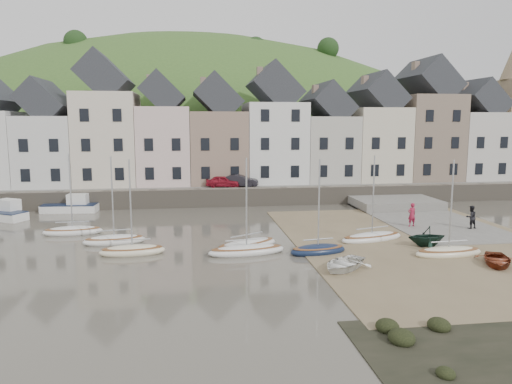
{
  "coord_description": "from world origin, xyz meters",
  "views": [
    {
      "loc": [
        -5.04,
        -30.58,
        8.4
      ],
      "look_at": [
        0.0,
        6.0,
        3.0
      ],
      "focal_mm": 33.6,
      "sensor_mm": 36.0,
      "label": 1
    }
  ],
  "objects": [
    {
      "name": "sailboat_6",
      "position": [
        7.71,
        1.32,
        0.26
      ],
      "size": [
        5.26,
        2.83,
        6.32
      ],
      "color": "white",
      "rests_on": "ground"
    },
    {
      "name": "townhouse_terrace",
      "position": [
        1.76,
        24.0,
        7.32
      ],
      "size": [
        61.05,
        8.0,
        13.93
      ],
      "color": "silver",
      "rests_on": "quay_land"
    },
    {
      "name": "slipway",
      "position": [
        15.0,
        8.0,
        0.06
      ],
      "size": [
        8.0,
        18.0,
        0.12
      ],
      "primitive_type": "cube",
      "color": "slate",
      "rests_on": "ground"
    },
    {
      "name": "rowboat_white",
      "position": [
        3.5,
        -5.09,
        0.41
      ],
      "size": [
        4.15,
        4.06,
        0.7
      ],
      "primitive_type": "imported",
      "rotation": [
        0.0,
        0.0,
        -0.85
      ],
      "color": "white",
      "rests_on": "beach"
    },
    {
      "name": "person_red",
      "position": [
        12.45,
        4.96,
        1.07
      ],
      "size": [
        0.76,
        0.58,
        1.9
      ],
      "primitive_type": "imported",
      "rotation": [
        0.0,
        0.0,
        3.33
      ],
      "color": "maroon",
      "rests_on": "slipway"
    },
    {
      "name": "sailboat_7",
      "position": [
        11.06,
        -3.11,
        0.26
      ],
      "size": [
        4.63,
        1.81,
        6.32
      ],
      "color": "beige",
      "rests_on": "ground"
    },
    {
      "name": "car_right",
      "position": [
        0.08,
        19.5,
        2.25
      ],
      "size": [
        4.17,
        2.23,
        1.3
      ],
      "primitive_type": "imported",
      "rotation": [
        0.0,
        0.0,
        1.35
      ],
      "color": "black",
      "rests_on": "quay_street"
    },
    {
      "name": "ground",
      "position": [
        0.0,
        0.0,
        0.0
      ],
      "size": [
        160.0,
        160.0,
        0.0
      ],
      "primitive_type": "plane",
      "color": "#4A453A",
      "rests_on": "ground"
    },
    {
      "name": "sailboat_4",
      "position": [
        -1.56,
        -0.91,
        0.26
      ],
      "size": [
        5.21,
        2.18,
        6.32
      ],
      "color": "white",
      "rests_on": "ground"
    },
    {
      "name": "motorboat_0",
      "position": [
        -21.44,
        13.09,
        0.58
      ],
      "size": [
        5.29,
        4.04,
        1.7
      ],
      "color": "white",
      "rests_on": "ground"
    },
    {
      "name": "quay_land",
      "position": [
        0.0,
        32.0,
        0.75
      ],
      "size": [
        90.0,
        30.0,
        1.5
      ],
      "primitive_type": "cube",
      "color": "#395E25",
      "rests_on": "ground"
    },
    {
      "name": "quay_street",
      "position": [
        0.0,
        20.5,
        1.55
      ],
      "size": [
        70.0,
        7.0,
        0.1
      ],
      "primitive_type": "cube",
      "color": "slate",
      "rests_on": "quay_land"
    },
    {
      "name": "rowboat_green",
      "position": [
        10.73,
        -0.83,
        0.75
      ],
      "size": [
        2.66,
        2.31,
        1.38
      ],
      "primitive_type": "imported",
      "rotation": [
        0.0,
        0.0,
        -1.55
      ],
      "color": "black",
      "rests_on": "beach"
    },
    {
      "name": "motorboat_2",
      "position": [
        -16.21,
        15.8,
        0.58
      ],
      "size": [
        5.19,
        2.13,
        1.7
      ],
      "color": "white",
      "rests_on": "ground"
    },
    {
      "name": "sailboat_1",
      "position": [
        -10.4,
        3.03,
        0.26
      ],
      "size": [
        4.42,
        2.1,
        6.32
      ],
      "color": "white",
      "rests_on": "ground"
    },
    {
      "name": "hillside",
      "position": [
        -5.0,
        60.0,
        -17.99
      ],
      "size": [
        134.4,
        84.0,
        84.0
      ],
      "color": "#395E25",
      "rests_on": "ground"
    },
    {
      "name": "sailboat_5",
      "position": [
        3.01,
        -1.45,
        0.27
      ],
      "size": [
        3.97,
        2.09,
        6.32
      ],
      "color": "#131F3B",
      "rests_on": "ground"
    },
    {
      "name": "beach",
      "position": [
        11.0,
        0.0,
        0.03
      ],
      "size": [
        18.0,
        26.0,
        0.06
      ],
      "primitive_type": "cube",
      "color": "#736246",
      "rests_on": "ground"
    },
    {
      "name": "sailboat_2",
      "position": [
        -8.83,
        0.04,
        0.27
      ],
      "size": [
        4.28,
        1.86,
        6.32
      ],
      "color": "beige",
      "rests_on": "ground"
    },
    {
      "name": "person_dark",
      "position": [
        16.7,
        3.61,
        1.03
      ],
      "size": [
        0.97,
        0.8,
        1.81
      ],
      "primitive_type": "imported",
      "rotation": [
        0.0,
        0.0,
        3.28
      ],
      "color": "black",
      "rests_on": "slipway"
    },
    {
      "name": "sailboat_3",
      "position": [
        -1.39,
        0.44,
        0.26
      ],
      "size": [
        4.9,
        3.63,
        6.32
      ],
      "color": "white",
      "rests_on": "ground"
    },
    {
      "name": "seawall",
      "position": [
        0.0,
        17.0,
        0.9
      ],
      "size": [
        70.0,
        1.2,
        1.8
      ],
      "primitive_type": "cube",
      "color": "slate",
      "rests_on": "ground"
    },
    {
      "name": "sailboat_0",
      "position": [
        -13.95,
        6.37,
        0.26
      ],
      "size": [
        4.47,
        1.87,
        6.32
      ],
      "color": "white",
      "rests_on": "ground"
    },
    {
      "name": "car_left",
      "position": [
        -1.64,
        19.5,
        2.21
      ],
      "size": [
        3.79,
        2.14,
        1.21
      ],
      "primitive_type": "imported",
      "rotation": [
        0.0,
        0.0,
        1.36
      ],
      "color": "maroon",
      "rests_on": "quay_street"
    },
    {
      "name": "rowboat_red",
      "position": [
        12.72,
        -5.51,
        0.39
      ],
      "size": [
        3.43,
        3.82,
        0.65
      ],
      "primitive_type": "imported",
      "rotation": [
        0.0,
        0.0,
        -0.47
      ],
      "color": "maroon",
      "rests_on": "beach"
    }
  ]
}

